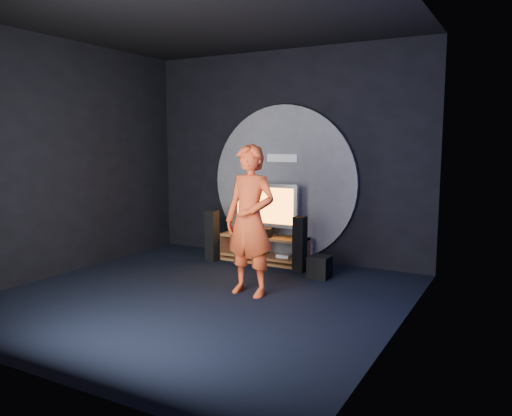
{
  "coord_description": "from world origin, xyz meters",
  "views": [
    {
      "loc": [
        3.63,
        -5.14,
        1.99
      ],
      "look_at": [
        0.24,
        1.05,
        1.05
      ],
      "focal_mm": 35.0,
      "sensor_mm": 36.0,
      "label": 1
    }
  ],
  "objects_px": {
    "tv": "(265,207)",
    "subwoofer": "(320,267)",
    "tower_speaker_right": "(300,244)",
    "tower_speaker_left": "(212,236)",
    "media_console": "(264,250)",
    "player": "(250,221)"
  },
  "relations": [
    {
      "from": "tv",
      "to": "tower_speaker_left",
      "type": "relative_size",
      "value": 1.36
    },
    {
      "from": "media_console",
      "to": "subwoofer",
      "type": "bearing_deg",
      "value": -22.36
    },
    {
      "from": "subwoofer",
      "to": "tower_speaker_left",
      "type": "bearing_deg",
      "value": 175.89
    },
    {
      "from": "tv",
      "to": "subwoofer",
      "type": "distance_m",
      "value": 1.52
    },
    {
      "from": "tv",
      "to": "subwoofer",
      "type": "xyz_separation_m",
      "value": [
        1.19,
        -0.55,
        -0.76
      ]
    },
    {
      "from": "tower_speaker_left",
      "to": "player",
      "type": "xyz_separation_m",
      "value": [
        1.47,
        -1.31,
        0.55
      ]
    },
    {
      "from": "media_console",
      "to": "tower_speaker_left",
      "type": "height_order",
      "value": "tower_speaker_left"
    },
    {
      "from": "tv",
      "to": "player",
      "type": "height_order",
      "value": "player"
    },
    {
      "from": "subwoofer",
      "to": "player",
      "type": "xyz_separation_m",
      "value": [
        -0.51,
        -1.17,
        0.82
      ]
    },
    {
      "from": "media_console",
      "to": "tower_speaker_left",
      "type": "distance_m",
      "value": 0.9
    },
    {
      "from": "tv",
      "to": "tower_speaker_left",
      "type": "height_order",
      "value": "tv"
    },
    {
      "from": "tower_speaker_right",
      "to": "tower_speaker_left",
      "type": "bearing_deg",
      "value": -177.65
    },
    {
      "from": "player",
      "to": "tv",
      "type": "bearing_deg",
      "value": 115.88
    },
    {
      "from": "media_console",
      "to": "tv",
      "type": "relative_size",
      "value": 1.29
    },
    {
      "from": "media_console",
      "to": "tower_speaker_right",
      "type": "xyz_separation_m",
      "value": [
        0.77,
        -0.28,
        0.23
      ]
    },
    {
      "from": "tower_speaker_left",
      "to": "player",
      "type": "bearing_deg",
      "value": -41.72
    },
    {
      "from": "tower_speaker_right",
      "to": "subwoofer",
      "type": "bearing_deg",
      "value": -26.74
    },
    {
      "from": "tower_speaker_right",
      "to": "player",
      "type": "xyz_separation_m",
      "value": [
        -0.1,
        -1.37,
        0.55
      ]
    },
    {
      "from": "subwoofer",
      "to": "player",
      "type": "bearing_deg",
      "value": -113.78
    },
    {
      "from": "media_console",
      "to": "subwoofer",
      "type": "distance_m",
      "value": 1.28
    },
    {
      "from": "tower_speaker_right",
      "to": "subwoofer",
      "type": "height_order",
      "value": "tower_speaker_right"
    },
    {
      "from": "tv",
      "to": "player",
      "type": "bearing_deg",
      "value": -68.52
    }
  ]
}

